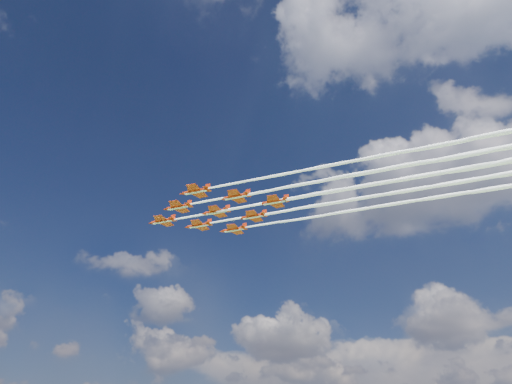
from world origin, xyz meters
The scene contains 9 objects.
jet_lead centered at (42.42, 6.17, 73.20)m, with size 129.14×33.15×2.45m.
jet_row2_port centered at (53.30, 1.37, 73.20)m, with size 129.14×33.15×2.45m.
jet_row2_starb centered at (50.16, 15.19, 73.20)m, with size 129.14×33.15×2.45m.
jet_row3_port centered at (64.18, -3.42, 73.20)m, with size 129.14×33.15×2.45m.
jet_row3_centre centered at (61.04, 10.39, 73.20)m, with size 129.14×33.15×2.45m.
jet_row3_starb centered at (57.90, 24.21, 73.20)m, with size 129.14×33.15×2.45m.
jet_row4_port centered at (71.92, 5.60, 73.20)m, with size 129.14×33.15×2.45m.
jet_row4_starb centered at (68.78, 19.42, 73.20)m, with size 129.14×33.15×2.45m.
jet_tail centered at (79.66, 14.62, 73.20)m, with size 129.14×33.15×2.45m.
Camera 1 is at (86.59, -112.49, 4.00)m, focal length 35.00 mm.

